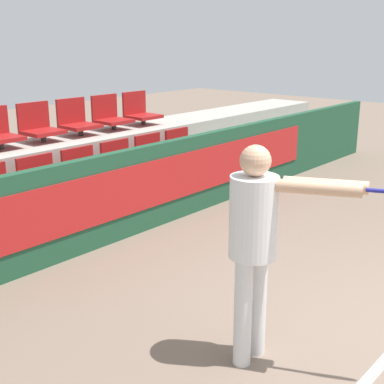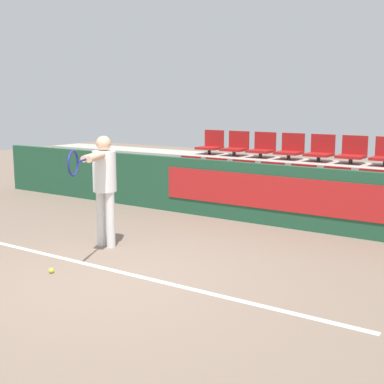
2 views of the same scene
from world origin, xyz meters
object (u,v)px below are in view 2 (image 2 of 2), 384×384
object	(u,v)px
stadium_chair_3	(269,179)
stadium_chair_12	(352,152)
stadium_chair_8	(236,146)
stadium_chair_11	(320,151)
stadium_chair_5	(334,185)
stadium_chair_10	(290,149)
stadium_chair_4	(301,182)
stadium_chair_9	(262,147)
stadium_chair_0	(187,171)
stadium_chair_6	(370,188)
tennis_ball	(51,271)
stadium_chair_1	(213,174)
tennis_player	(103,179)
stadium_chair_7	(211,144)
stadium_chair_2	(240,176)

from	to	relation	value
stadium_chair_3	stadium_chair_12	world-z (taller)	stadium_chair_12
stadium_chair_8	stadium_chair_11	xyz separation A→B (m)	(1.84, 0.00, 0.00)
stadium_chair_5	stadium_chair_11	bearing A→B (deg)	124.23
stadium_chair_10	stadium_chair_12	size ratio (longest dim) A/B	1.00
stadium_chair_4	stadium_chair_10	world-z (taller)	stadium_chair_10
stadium_chair_9	stadium_chair_4	bearing A→B (deg)	-36.31
stadium_chair_0	stadium_chair_9	distance (m)	1.60
stadium_chair_4	stadium_chair_0	bearing A→B (deg)	180.00
stadium_chair_6	stadium_chair_10	size ratio (longest dim) A/B	1.00
stadium_chair_5	tennis_ball	xyz separation A→B (m)	(-1.99, -4.53, -0.66)
stadium_chair_5	stadium_chair_1	bearing A→B (deg)	180.00
stadium_chair_6	stadium_chair_10	bearing A→B (deg)	153.90
stadium_chair_11	tennis_player	size ratio (longest dim) A/B	0.31
tennis_ball	stadium_chair_8	bearing A→B (deg)	94.82
stadium_chair_3	stadium_chair_11	xyz separation A→B (m)	(0.61, 0.90, 0.49)
stadium_chair_0	stadium_chair_4	size ratio (longest dim) A/B	1.00
stadium_chair_1	stadium_chair_7	distance (m)	1.19
stadium_chair_9	tennis_ball	distance (m)	5.55
stadium_chair_1	stadium_chair_3	bearing A→B (deg)	0.00
stadium_chair_0	stadium_chair_12	distance (m)	3.23
tennis_ball	tennis_player	bearing A→B (deg)	101.93
stadium_chair_2	stadium_chair_10	distance (m)	1.19
stadium_chair_2	stadium_chair_12	world-z (taller)	stadium_chair_12
stadium_chair_7	stadium_chair_9	world-z (taller)	same
stadium_chair_11	tennis_ball	distance (m)	5.72
tennis_ball	stadium_chair_7	bearing A→B (deg)	101.14
stadium_chair_10	tennis_ball	bearing A→B (deg)	-98.04
stadium_chair_8	stadium_chair_7	bearing A→B (deg)	180.00
stadium_chair_5	stadium_chair_11	xyz separation A→B (m)	(-0.61, 0.90, 0.49)
stadium_chair_4	stadium_chair_1	bearing A→B (deg)	180.00
stadium_chair_6	tennis_ball	bearing A→B (deg)	-119.88
stadium_chair_10	stadium_chair_5	bearing A→B (deg)	-36.31
stadium_chair_0	stadium_chair_2	distance (m)	1.22
stadium_chair_4	tennis_player	xyz separation A→B (m)	(-1.64, -3.29, 0.32)
stadium_chair_9	stadium_chair_8	bearing A→B (deg)	180.00
stadium_chair_7	tennis_player	size ratio (longest dim) A/B	0.31
stadium_chair_7	tennis_ball	xyz separation A→B (m)	(1.07, -5.43, -1.15)
stadium_chair_6	stadium_chair_10	world-z (taller)	stadium_chair_10
stadium_chair_9	stadium_chair_2	bearing A→B (deg)	-90.00
stadium_chair_12	stadium_chair_1	bearing A→B (deg)	-159.82
tennis_player	tennis_ball	world-z (taller)	tennis_player
stadium_chair_7	stadium_chair_8	distance (m)	0.61
stadium_chair_1	stadium_chair_5	distance (m)	2.45
stadium_chair_10	stadium_chair_2	bearing A→B (deg)	-124.23
stadium_chair_12	tennis_player	world-z (taller)	tennis_player
stadium_chair_2	stadium_chair_6	xyz separation A→B (m)	(2.45, 0.00, 0.00)
tennis_player	tennis_ball	distance (m)	1.61
stadium_chair_2	tennis_ball	bearing A→B (deg)	-91.95
stadium_chair_1	stadium_chair_10	bearing A→B (deg)	36.31
stadium_chair_0	stadium_chair_1	size ratio (longest dim) A/B	1.00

